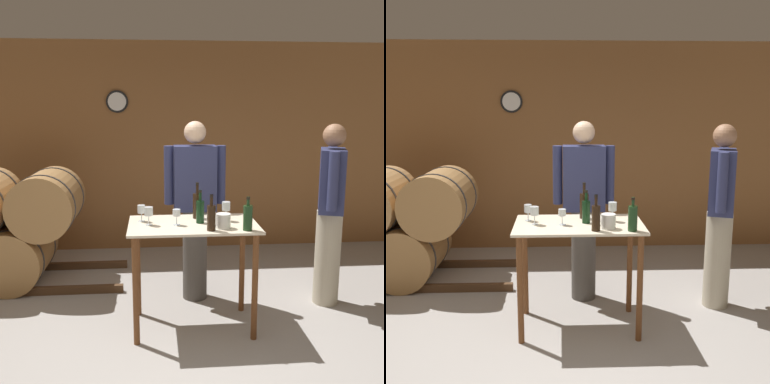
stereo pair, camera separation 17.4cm
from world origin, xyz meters
TOP-DOWN VIEW (x-y plane):
  - ground_plane at (0.00, 0.00)m, footprint 14.00×14.00m
  - back_wall at (-0.00, 2.89)m, footprint 8.40×0.08m
  - barrel_rack at (-1.81, 1.76)m, footprint 2.95×0.90m
  - tasting_table at (0.15, 0.61)m, footprint 1.08×0.65m
  - wine_bottle_far_left at (0.21, 0.79)m, footprint 0.08×0.08m
  - wine_bottle_left at (0.22, 0.63)m, footprint 0.07×0.07m
  - wine_bottle_center at (0.28, 0.39)m, footprint 0.07×0.07m
  - wine_bottle_right at (0.57, 0.37)m, footprint 0.07×0.07m
  - wine_glass_near_left at (-0.28, 0.72)m, footprint 0.07×0.07m
  - wine_glass_near_center at (-0.21, 0.60)m, footprint 0.07×0.07m
  - wine_glass_near_right at (0.01, 0.58)m, footprint 0.06×0.06m
  - wine_glass_far_side at (0.44, 0.68)m, footprint 0.07×0.07m
  - ice_bucket at (0.38, 0.45)m, footprint 0.12×0.12m
  - person_host at (1.49, 0.98)m, footprint 0.34×0.56m
  - person_visitor_with_scarf at (0.23, 1.21)m, footprint 0.59×0.24m

SIDE VIEW (x-z plane):
  - ground_plane at x=0.00m, z-range 0.00..0.00m
  - barrel_rack at x=-1.81m, z-range -0.02..1.21m
  - tasting_table at x=0.15m, z-range 0.27..1.20m
  - person_host at x=1.49m, z-range 0.05..1.79m
  - person_visitor_with_scarf at x=0.23m, z-range 0.05..1.81m
  - ice_bucket at x=0.38m, z-range 0.92..1.04m
  - wine_glass_near_right at x=0.01m, z-range 0.96..1.09m
  - wine_glass_near_left at x=-0.28m, z-range 0.96..1.10m
  - wine_bottle_left at x=0.22m, z-range 0.89..1.17m
  - wine_bottle_right at x=0.57m, z-range 0.90..1.17m
  - wine_glass_near_center at x=-0.21m, z-range 0.96..1.11m
  - wine_bottle_center at x=0.28m, z-range 0.89..1.18m
  - wine_bottle_far_left at x=0.21m, z-range 0.88..1.20m
  - wine_glass_far_side at x=0.44m, z-range 0.96..1.13m
  - back_wall at x=0.00m, z-range 0.00..2.70m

